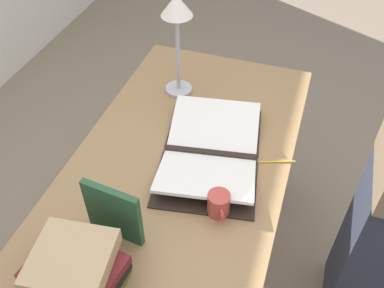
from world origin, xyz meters
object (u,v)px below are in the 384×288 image
book_standing_upright (113,213)px  reading_lamp (177,21)px  open_book (211,151)px  book_stack_tall (76,271)px  pencil (272,162)px  coffee_mug (219,204)px

book_standing_upright → reading_lamp: (0.77, 0.07, 0.23)m
open_book → book_stack_tall: bearing=152.3°
open_book → pencil: (0.04, -0.23, -0.02)m
open_book → book_stack_tall: size_ratio=2.24×
open_book → coffee_mug: coffee_mug is taller
coffee_mug → pencil: size_ratio=0.60×
open_book → book_stack_tall: book_stack_tall is taller
book_stack_tall → coffee_mug: book_stack_tall is taller
open_book → book_standing_upright: size_ratio=2.83×
open_book → book_standing_upright: 0.47m
open_book → pencil: size_ratio=3.71×
coffee_mug → pencil: bearing=-24.4°
open_book → pencil: bearing=-90.5°
open_book → book_stack_tall: (-0.62, 0.20, 0.06)m
book_standing_upright → coffee_mug: (0.18, -0.28, -0.07)m
reading_lamp → coffee_mug: bearing=-149.3°
book_standing_upright → pencil: 0.63m
open_book → pencil: open_book is taller
open_book → book_stack_tall: 0.66m
book_standing_upright → pencil: book_standing_upright is taller
book_stack_tall → reading_lamp: (0.97, 0.04, 0.25)m
book_stack_tall → reading_lamp: bearing=2.6°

